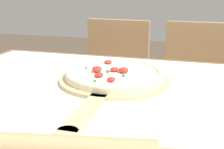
{
  "coord_description": "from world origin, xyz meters",
  "views": [
    {
      "loc": [
        0.22,
        -0.71,
        1.06
      ],
      "look_at": [
        0.0,
        0.09,
        0.8
      ],
      "focal_mm": 45.0,
      "sensor_mm": 36.0,
      "label": 1
    }
  ],
  "objects_px": {
    "chair_left": "(113,84)",
    "chair_right": "(196,92)",
    "pizza_peel": "(112,81)",
    "rolling_pin": "(47,149)",
    "pizza": "(114,73)"
  },
  "relations": [
    {
      "from": "pizza_peel",
      "to": "rolling_pin",
      "type": "xyz_separation_m",
      "value": [
        0.01,
        -0.44,
        0.02
      ]
    },
    {
      "from": "pizza",
      "to": "rolling_pin",
      "type": "relative_size",
      "value": 0.68
    },
    {
      "from": "chair_left",
      "to": "pizza",
      "type": "bearing_deg",
      "value": -69.84
    },
    {
      "from": "pizza_peel",
      "to": "rolling_pin",
      "type": "relative_size",
      "value": 1.24
    },
    {
      "from": "pizza_peel",
      "to": "chair_right",
      "type": "relative_size",
      "value": 0.65
    },
    {
      "from": "chair_right",
      "to": "chair_left",
      "type": "bearing_deg",
      "value": -177.37
    },
    {
      "from": "rolling_pin",
      "to": "chair_right",
      "type": "relative_size",
      "value": 0.53
    },
    {
      "from": "chair_left",
      "to": "chair_right",
      "type": "height_order",
      "value": "same"
    },
    {
      "from": "pizza",
      "to": "chair_left",
      "type": "relative_size",
      "value": 0.36
    },
    {
      "from": "chair_left",
      "to": "chair_right",
      "type": "distance_m",
      "value": 0.48
    },
    {
      "from": "pizza",
      "to": "chair_left",
      "type": "bearing_deg",
      "value": 105.73
    },
    {
      "from": "chair_left",
      "to": "chair_right",
      "type": "bearing_deg",
      "value": 4.45
    },
    {
      "from": "pizza",
      "to": "chair_right",
      "type": "height_order",
      "value": "chair_right"
    },
    {
      "from": "pizza_peel",
      "to": "chair_left",
      "type": "distance_m",
      "value": 0.79
    },
    {
      "from": "pizza_peel",
      "to": "rolling_pin",
      "type": "height_order",
      "value": "rolling_pin"
    }
  ]
}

